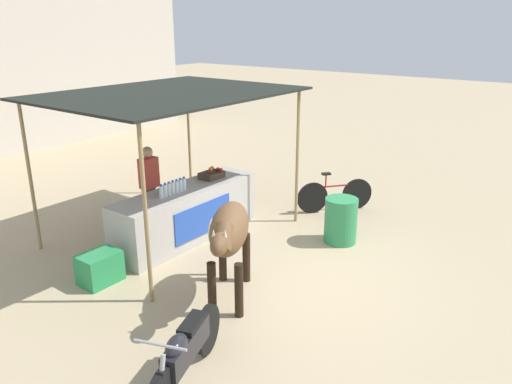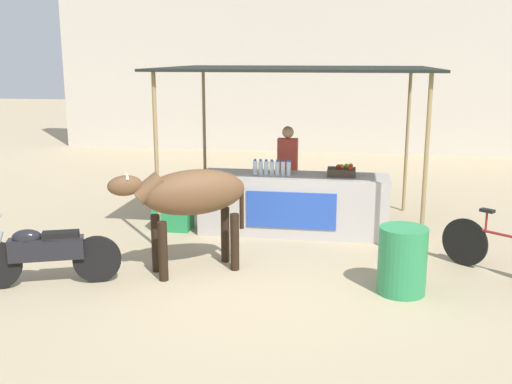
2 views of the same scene
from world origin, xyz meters
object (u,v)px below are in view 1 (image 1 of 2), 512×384
(water_barrel, at_px, (341,220))
(bicycle_leaning, at_px, (335,195))
(fruit_crate, at_px, (212,174))
(motorcycle_parked, at_px, (185,352))
(cow, at_px, (228,233))
(vendor_behind_counter, at_px, (150,189))
(stall_counter, at_px, (187,214))
(cooler_box, at_px, (100,268))

(water_barrel, xyz_separation_m, bicycle_leaning, (1.31, 0.83, -0.06))
(fruit_crate, bearing_deg, water_barrel, -71.69)
(motorcycle_parked, bearing_deg, bicycle_leaning, 12.73)
(water_barrel, bearing_deg, cow, 173.22)
(cow, distance_m, bicycle_leaning, 4.12)
(fruit_crate, relative_size, motorcycle_parked, 0.26)
(vendor_behind_counter, height_order, bicycle_leaning, vendor_behind_counter)
(water_barrel, bearing_deg, motorcycle_parked, -174.08)
(fruit_crate, bearing_deg, stall_counter, -175.86)
(bicycle_leaning, bearing_deg, fruit_crate, 143.85)
(water_barrel, bearing_deg, cooler_box, 147.95)
(stall_counter, height_order, bicycle_leaning, stall_counter)
(cooler_box, relative_size, bicycle_leaning, 0.45)
(bicycle_leaning, bearing_deg, water_barrel, -147.66)
(fruit_crate, xyz_separation_m, vendor_behind_counter, (-0.94, 0.70, -0.18))
(motorcycle_parked, xyz_separation_m, bicycle_leaning, (5.69, 1.28, -0.08))
(vendor_behind_counter, xyz_separation_m, motorcycle_parked, (-2.65, -3.51, -0.42))
(motorcycle_parked, height_order, bicycle_leaning, motorcycle_parked)
(cow, relative_size, motorcycle_parked, 1.01)
(fruit_crate, xyz_separation_m, bicycle_leaning, (2.09, -1.53, -0.68))
(cooler_box, distance_m, cow, 2.20)
(vendor_behind_counter, relative_size, motorcycle_parked, 0.96)
(fruit_crate, bearing_deg, motorcycle_parked, -141.93)
(stall_counter, relative_size, fruit_crate, 6.82)
(vendor_behind_counter, xyz_separation_m, water_barrel, (1.72, -3.06, -0.44))
(cooler_box, height_order, motorcycle_parked, motorcycle_parked)
(water_barrel, xyz_separation_m, cow, (-2.72, 0.32, 0.62))
(cooler_box, xyz_separation_m, bicycle_leaning, (4.84, -1.38, 0.11))
(cow, bearing_deg, motorcycle_parked, -154.88)
(motorcycle_parked, bearing_deg, vendor_behind_counter, 52.96)
(fruit_crate, height_order, water_barrel, fruit_crate)
(vendor_behind_counter, distance_m, cow, 2.92)
(cooler_box, bearing_deg, cow, -66.74)
(motorcycle_parked, relative_size, bicycle_leaning, 1.29)
(stall_counter, xyz_separation_m, fruit_crate, (0.76, 0.06, 0.55))
(vendor_behind_counter, bearing_deg, motorcycle_parked, -127.04)
(water_barrel, distance_m, motorcycle_parked, 4.40)
(stall_counter, relative_size, water_barrel, 3.64)
(cooler_box, distance_m, bicycle_leaning, 5.04)
(water_barrel, bearing_deg, stall_counter, 123.77)
(fruit_crate, height_order, motorcycle_parked, fruit_crate)
(motorcycle_parked, bearing_deg, cow, 25.12)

